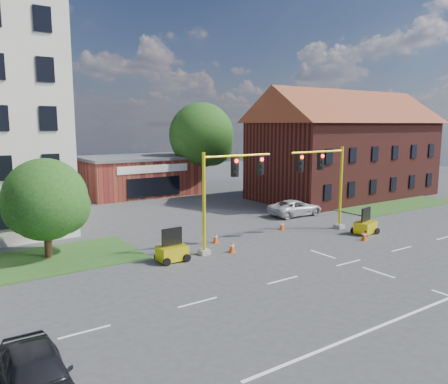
# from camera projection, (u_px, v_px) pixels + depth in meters

# --- Properties ---
(ground) EXTENTS (120.00, 120.00, 0.00)m
(ground) POSITION_uv_depth(u_px,v_px,m) (349.00, 263.00, 24.90)
(ground) COLOR #3B3B3D
(ground) RESTS_ON ground
(grass_verge_ne) EXTENTS (14.00, 4.00, 0.08)m
(grass_verge_ne) POSITION_uv_depth(u_px,v_px,m) (400.00, 205.00, 42.21)
(grass_verge_ne) COLOR #2A4E1D
(grass_verge_ne) RESTS_ON ground
(lane_markings) EXTENTS (60.00, 36.00, 0.01)m
(lane_markings) POSITION_uv_depth(u_px,v_px,m) (395.00, 278.00, 22.44)
(lane_markings) COLOR white
(lane_markings) RESTS_ON ground
(brick_shop) EXTENTS (12.40, 8.40, 4.30)m
(brick_shop) POSITION_uv_depth(u_px,v_px,m) (139.00, 175.00, 49.13)
(brick_shop) COLOR maroon
(brick_shop) RESTS_ON ground
(townhouse_row) EXTENTS (21.00, 11.00, 11.50)m
(townhouse_row) POSITION_uv_depth(u_px,v_px,m) (345.00, 142.00, 47.04)
(townhouse_row) COLOR #4F1D17
(townhouse_row) RESTS_ON ground
(tree_large) EXTENTS (7.72, 7.35, 10.29)m
(tree_large) POSITION_uv_depth(u_px,v_px,m) (204.00, 137.00, 49.91)
(tree_large) COLOR #3A2415
(tree_large) RESTS_ON ground
(tree_nw_front) EXTENTS (5.05, 4.80, 5.92)m
(tree_nw_front) POSITION_uv_depth(u_px,v_px,m) (50.00, 202.00, 25.45)
(tree_nw_front) COLOR #3A2415
(tree_nw_front) RESTS_ON ground
(signal_mast_west) EXTENTS (5.30, 0.60, 6.20)m
(signal_mast_west) POSITION_uv_depth(u_px,v_px,m) (227.00, 188.00, 26.81)
(signal_mast_west) COLOR gray
(signal_mast_west) RESTS_ON ground
(signal_mast_east) EXTENTS (5.30, 0.60, 6.20)m
(signal_mast_east) POSITION_uv_depth(u_px,v_px,m) (326.00, 179.00, 31.62)
(signal_mast_east) COLOR gray
(signal_mast_east) RESTS_ON ground
(trailer_west) EXTENTS (1.68, 1.14, 1.88)m
(trailer_west) POSITION_uv_depth(u_px,v_px,m) (172.00, 251.00, 25.10)
(trailer_west) COLOR yellow
(trailer_west) RESTS_ON ground
(trailer_east) EXTENTS (1.81, 1.40, 1.83)m
(trailer_east) POSITION_uv_depth(u_px,v_px,m) (365.00, 226.00, 31.41)
(trailer_east) COLOR yellow
(trailer_east) RESTS_ON ground
(cone_a) EXTENTS (0.40, 0.40, 0.70)m
(cone_a) POSITION_uv_depth(u_px,v_px,m) (232.00, 247.00, 26.89)
(cone_a) COLOR #EF510C
(cone_a) RESTS_ON ground
(cone_b) EXTENTS (0.40, 0.40, 0.70)m
(cone_b) POSITION_uv_depth(u_px,v_px,m) (216.00, 238.00, 29.05)
(cone_b) COLOR #EF510C
(cone_b) RESTS_ON ground
(cone_c) EXTENTS (0.40, 0.40, 0.70)m
(cone_c) POSITION_uv_depth(u_px,v_px,m) (364.00, 236.00, 29.63)
(cone_c) COLOR #EF510C
(cone_c) RESTS_ON ground
(cone_d) EXTENTS (0.40, 0.40, 0.70)m
(cone_d) POSITION_uv_depth(u_px,v_px,m) (282.00, 225.00, 32.64)
(cone_d) COLOR #EF510C
(cone_d) RESTS_ON ground
(pickup_white) EXTENTS (4.98, 2.45, 1.36)m
(pickup_white) POSITION_uv_depth(u_px,v_px,m) (295.00, 208.00, 37.68)
(pickup_white) COLOR silver
(pickup_white) RESTS_ON ground
(sedan_dark) EXTENTS (1.86, 4.50, 1.53)m
(sedan_dark) POSITION_uv_depth(u_px,v_px,m) (36.00, 375.00, 12.42)
(sedan_dark) COLOR black
(sedan_dark) RESTS_ON ground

